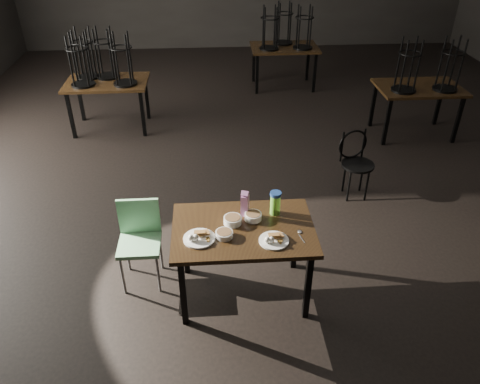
{
  "coord_description": "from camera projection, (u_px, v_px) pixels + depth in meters",
  "views": [
    {
      "loc": [
        -0.86,
        -5.08,
        3.15
      ],
      "look_at": [
        -0.61,
        -1.56,
        0.85
      ],
      "focal_mm": 35.0,
      "sensor_mm": 36.0,
      "label": 1
    }
  ],
  "objects": [
    {
      "name": "bentwood_chair",
      "position": [
        356.0,
        159.0,
        5.49
      ],
      "size": [
        0.41,
        0.41,
        0.8
      ],
      "rotation": [
        0.0,
        0.0,
        0.25
      ],
      "color": "black",
      "rests_on": "ground"
    },
    {
      "name": "water_bottle",
      "position": [
        275.0,
        203.0,
        4.04
      ],
      "size": [
        0.12,
        0.12,
        0.22
      ],
      "color": "#82E944",
      "rests_on": "main_table"
    },
    {
      "name": "plate_right",
      "position": [
        274.0,
        239.0,
        3.77
      ],
      "size": [
        0.24,
        0.24,
        0.08
      ],
      "color": "white",
      "rests_on": "main_table"
    },
    {
      "name": "bowl_far",
      "position": [
        253.0,
        216.0,
        4.01
      ],
      "size": [
        0.15,
        0.15,
        0.06
      ],
      "color": "white",
      "rests_on": "main_table"
    },
    {
      "name": "bowl_near",
      "position": [
        233.0,
        220.0,
        3.96
      ],
      "size": [
        0.15,
        0.15,
        0.06
      ],
      "color": "white",
      "rests_on": "main_table"
    },
    {
      "name": "main_table",
      "position": [
        243.0,
        235.0,
        3.97
      ],
      "size": [
        1.2,
        0.8,
        0.75
      ],
      "color": "black",
      "rests_on": "ground"
    },
    {
      "name": "juice_carton",
      "position": [
        245.0,
        204.0,
        4.02
      ],
      "size": [
        0.08,
        0.08,
        0.25
      ],
      "color": "#981B87",
      "rests_on": "main_table"
    },
    {
      "name": "plate_left",
      "position": [
        199.0,
        237.0,
        3.79
      ],
      "size": [
        0.26,
        0.26,
        0.08
      ],
      "color": "white",
      "rests_on": "main_table"
    },
    {
      "name": "bg_table_right",
      "position": [
        421.0,
        87.0,
        6.69
      ],
      "size": [
        1.2,
        0.8,
        1.48
      ],
      "color": "black",
      "rests_on": "ground"
    },
    {
      "name": "school_chair",
      "position": [
        140.0,
        235.0,
        4.26
      ],
      "size": [
        0.38,
        0.38,
        0.82
      ],
      "rotation": [
        0.0,
        0.0,
        0.0
      ],
      "color": "#7CC28C",
      "rests_on": "ground"
    },
    {
      "name": "bowl_big",
      "position": [
        224.0,
        234.0,
        3.81
      ],
      "size": [
        0.14,
        0.14,
        0.05
      ],
      "color": "white",
      "rests_on": "main_table"
    },
    {
      "name": "bg_table_far",
      "position": [
        285.0,
        45.0,
        8.39
      ],
      "size": [
        1.2,
        0.8,
        1.48
      ],
      "color": "black",
      "rests_on": "ground"
    },
    {
      "name": "bg_table_left",
      "position": [
        104.0,
        78.0,
        6.88
      ],
      "size": [
        1.2,
        0.8,
        1.48
      ],
      "color": "black",
      "rests_on": "ground"
    },
    {
      "name": "spoon",
      "position": [
        300.0,
        233.0,
        3.87
      ],
      "size": [
        0.05,
        0.18,
        0.01
      ],
      "color": "silver",
      "rests_on": "main_table"
    }
  ]
}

